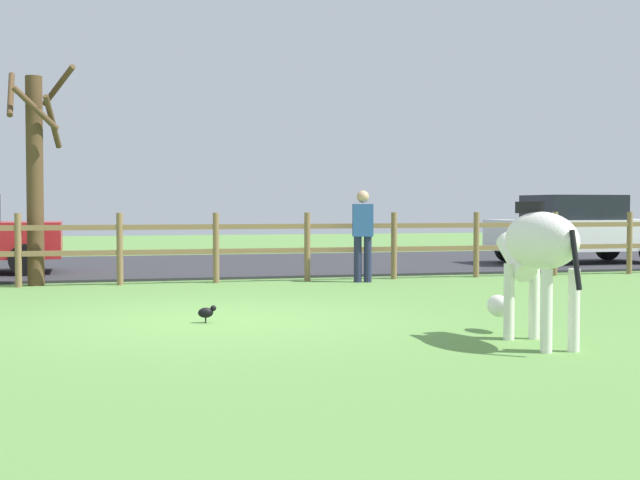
{
  "coord_description": "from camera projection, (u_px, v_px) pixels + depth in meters",
  "views": [
    {
      "loc": [
        -1.32,
        -10.25,
        1.37
      ],
      "look_at": [
        1.48,
        0.83,
        0.91
      ],
      "focal_mm": 48.51,
      "sensor_mm": 36.0,
      "label": 1
    }
  ],
  "objects": [
    {
      "name": "parking_asphalt",
      "position": [
        164.0,
        266.0,
        19.32
      ],
      "size": [
        28.0,
        7.4,
        0.05
      ],
      "primitive_type": "cube",
      "color": "#2D2D33",
      "rests_on": "ground_plane"
    },
    {
      "name": "zebra",
      "position": [
        537.0,
        251.0,
        8.51
      ],
      "size": [
        0.51,
        1.93,
        1.41
      ],
      "color": "white",
      "rests_on": "ground_plane"
    },
    {
      "name": "ground_plane",
      "position": [
        217.0,
        320.0,
        10.31
      ],
      "size": [
        60.0,
        60.0,
        0.0
      ],
      "primitive_type": "plane",
      "color": "#5B8C42"
    },
    {
      "name": "crow_on_grass",
      "position": [
        207.0,
        312.0,
        10.08
      ],
      "size": [
        0.21,
        0.1,
        0.2
      ],
      "color": "black",
      "rests_on": "ground_plane"
    },
    {
      "name": "parked_car_white",
      "position": [
        577.0,
        229.0,
        19.8
      ],
      "size": [
        4.05,
        1.97,
        1.56
      ],
      "color": "white",
      "rests_on": "parking_asphalt"
    },
    {
      "name": "visitor_near_fence",
      "position": [
        363.0,
        232.0,
        15.42
      ],
      "size": [
        0.4,
        0.29,
        1.64
      ],
      "color": "#232847",
      "rests_on": "ground_plane"
    },
    {
      "name": "paddock_fence",
      "position": [
        169.0,
        244.0,
        15.08
      ],
      "size": [
        21.71,
        0.11,
        1.25
      ],
      "color": "olive",
      "rests_on": "ground_plane"
    },
    {
      "name": "bare_tree",
      "position": [
        35.0,
        171.0,
        14.74
      ],
      "size": [
        1.14,
        1.15,
        3.78
      ],
      "color": "#513A23",
      "rests_on": "ground_plane"
    }
  ]
}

